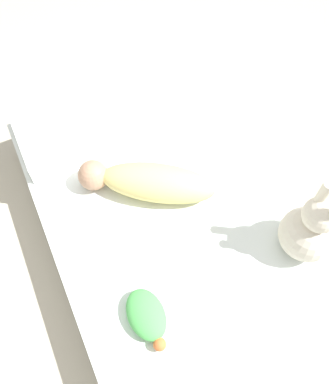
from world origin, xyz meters
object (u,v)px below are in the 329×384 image
at_px(swaddled_baby, 148,182).
at_px(turtle_plush, 147,316).
at_px(bunny_plush, 310,230).
at_px(pillow, 60,134).

xyz_separation_m(swaddled_baby, turtle_plush, (0.43, -0.21, -0.03)).
relative_size(swaddled_baby, turtle_plush, 2.38).
relative_size(bunny_plush, turtle_plush, 1.73).
height_order(bunny_plush, turtle_plush, bunny_plush).
xyz_separation_m(bunny_plush, turtle_plush, (-0.01, -0.58, -0.09)).
height_order(swaddled_baby, turtle_plush, swaddled_baby).
bearing_deg(swaddled_baby, pillow, -25.56).
height_order(pillow, bunny_plush, bunny_plush).
xyz_separation_m(pillow, bunny_plush, (0.83, 0.60, 0.08)).
distance_m(swaddled_baby, bunny_plush, 0.58).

